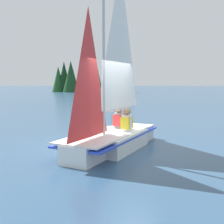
{
  "coord_description": "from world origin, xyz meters",
  "views": [
    {
      "loc": [
        -1.09,
        7.85,
        1.92
      ],
      "look_at": [
        0.0,
        0.0,
        1.07
      ],
      "focal_mm": 45.0,
      "sensor_mm": 36.0,
      "label": 1
    }
  ],
  "objects": [
    {
      "name": "sailor_crew",
      "position": [
        -0.09,
        -0.86,
        0.63
      ],
      "size": [
        0.38,
        0.41,
        1.16
      ],
      "rotation": [
        0.0,
        0.0,
        1.24
      ],
      "color": "black",
      "rests_on": "ground_plane"
    },
    {
      "name": "treeline_shore",
      "position": [
        11.22,
        -44.33,
        2.91
      ],
      "size": [
        16.17,
        4.54,
        7.08
      ],
      "color": "#1E4C23",
      "rests_on": "ground_plane"
    },
    {
      "name": "motorboat_distant",
      "position": [
        5.63,
        -25.38,
        0.38
      ],
      "size": [
        3.73,
        4.28,
        1.11
      ],
      "rotation": [
        0.0,
        0.0,
        4.09
      ],
      "color": "#333842",
      "rests_on": "ground_plane"
    },
    {
      "name": "ground_plane",
      "position": [
        0.0,
        0.0,
        0.0
      ],
      "size": [
        260.0,
        260.0,
        0.0
      ],
      "primitive_type": "plane",
      "color": "#2D4C6B"
    },
    {
      "name": "sailor_helm",
      "position": [
        -0.4,
        -0.31,
        0.62
      ],
      "size": [
        0.38,
        0.41,
        1.16
      ],
      "rotation": [
        0.0,
        0.0,
        1.24
      ],
      "color": "black",
      "rests_on": "ground_plane"
    },
    {
      "name": "sailboat_main",
      "position": [
        -0.01,
        -0.04,
        0.77
      ],
      "size": [
        2.59,
        4.21,
        5.42
      ],
      "rotation": [
        0.0,
        0.0,
        1.24
      ],
      "color": "white",
      "rests_on": "ground_plane"
    }
  ]
}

